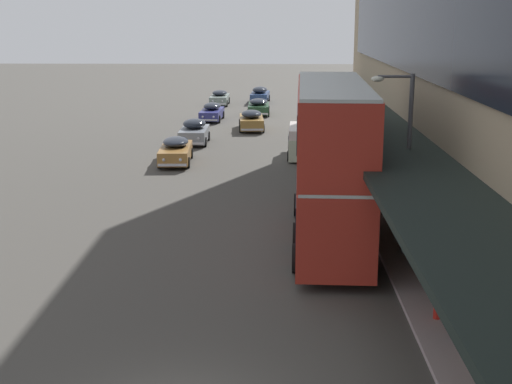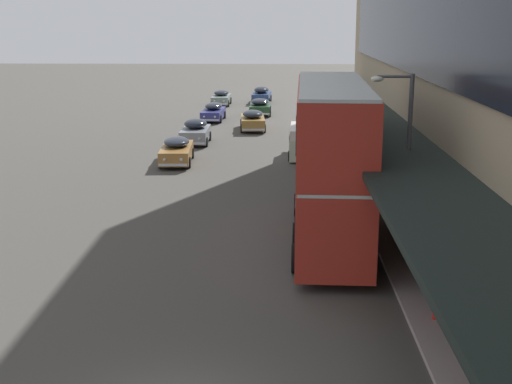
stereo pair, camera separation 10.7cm
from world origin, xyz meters
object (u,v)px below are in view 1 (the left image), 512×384
(sedan_trailing_near, at_px, (194,132))
(fire_hydrant, at_px, (437,307))
(sedan_lead_near, at_px, (176,150))
(sedan_second_near, at_px, (220,98))
(sedan_oncoming_front, at_px, (251,120))
(transit_bus_kerbside_front, at_px, (331,159))
(vw_van, at_px, (303,140))
(pedestrian_at_kerb, at_px, (458,304))
(sedan_second_mid, at_px, (260,95))
(street_lamp, at_px, (404,150))
(sedan_oncoming_rear, at_px, (259,107))
(sedan_far_back, at_px, (212,112))

(sedan_trailing_near, xyz_separation_m, fire_hydrant, (10.14, -29.53, -0.32))
(sedan_lead_near, height_order, sedan_second_near, sedan_lead_near)
(sedan_oncoming_front, bearing_deg, transit_bus_kerbside_front, -82.14)
(vw_van, xyz_separation_m, pedestrian_at_kerb, (3.01, -26.13, 0.08))
(sedan_second_mid, xyz_separation_m, street_lamp, (5.97, -47.72, 3.14))
(fire_hydrant, bearing_deg, street_lamp, 90.87)
(sedan_second_near, height_order, sedan_oncoming_front, sedan_oncoming_front)
(sedan_oncoming_front, relative_size, street_lamp, 0.73)
(sedan_trailing_near, height_order, pedestrian_at_kerb, pedestrian_at_kerb)
(sedan_oncoming_rear, height_order, pedestrian_at_kerb, pedestrian_at_kerb)
(sedan_second_near, xyz_separation_m, fire_hydrant, (10.02, -51.49, -0.23))
(sedan_oncoming_front, xyz_separation_m, fire_hydrant, (6.38, -35.60, -0.28))
(fire_hydrant, bearing_deg, sedan_far_back, 103.63)
(sedan_far_back, distance_m, sedan_second_mid, 13.41)
(sedan_oncoming_front, xyz_separation_m, sedan_second_mid, (0.32, 17.96, 0.04))
(street_lamp, bearing_deg, sedan_oncoming_rear, 98.74)
(sedan_oncoming_rear, bearing_deg, sedan_lead_near, -101.76)
(sedan_oncoming_rear, height_order, sedan_trailing_near, sedan_trailing_near)
(sedan_oncoming_rear, xyz_separation_m, pedestrian_at_kerb, (6.21, -45.78, 0.45))
(sedan_oncoming_front, bearing_deg, sedan_trailing_near, -121.78)
(sedan_oncoming_rear, relative_size, fire_hydrant, 6.44)
(sedan_second_mid, height_order, fire_hydrant, sedan_second_mid)
(sedan_far_back, height_order, pedestrian_at_kerb, pedestrian_at_kerb)
(sedan_second_near, relative_size, pedestrian_at_kerb, 2.39)
(transit_bus_kerbside_front, relative_size, sedan_lead_near, 2.22)
(transit_bus_kerbside_front, bearing_deg, sedan_oncoming_rear, 95.44)
(sedan_oncoming_rear, xyz_separation_m, street_lamp, (5.92, -38.54, 3.21))
(sedan_trailing_near, xyz_separation_m, sedan_second_near, (0.12, 21.96, -0.09))
(sedan_far_back, relative_size, pedestrian_at_kerb, 2.55)
(street_lamp, height_order, fire_hydrant, street_lamp)
(vw_van, relative_size, pedestrian_at_kerb, 2.49)
(transit_bus_kerbside_front, relative_size, vw_van, 2.39)
(sedan_trailing_near, xyz_separation_m, sedan_second_mid, (4.07, 24.03, -0.01))
(sedan_second_near, height_order, street_lamp, street_lamp)
(sedan_oncoming_rear, xyz_separation_m, fire_hydrant, (6.01, -44.38, -0.24))
(transit_bus_kerbside_front, bearing_deg, sedan_trailing_near, 109.09)
(sedan_oncoming_rear, distance_m, sedan_trailing_near, 15.41)
(sedan_second_mid, bearing_deg, vw_van, -83.58)
(sedan_lead_near, bearing_deg, transit_bus_kerbside_front, -62.34)
(vw_van, height_order, pedestrian_at_kerb, pedestrian_at_kerb)
(sedan_oncoming_front, bearing_deg, pedestrian_at_kerb, -79.92)
(sedan_oncoming_front, distance_m, fire_hydrant, 36.17)
(transit_bus_kerbside_front, height_order, sedan_trailing_near, transit_bus_kerbside_front)
(sedan_second_mid, bearing_deg, sedan_trailing_near, -99.62)
(vw_van, bearing_deg, fire_hydrant, -83.50)
(sedan_oncoming_rear, distance_m, sedan_lead_near, 22.09)
(sedan_second_mid, bearing_deg, sedan_lead_near, -98.22)
(transit_bus_kerbside_front, xyz_separation_m, sedan_second_near, (-7.52, 44.04, -2.59))
(sedan_second_mid, relative_size, pedestrian_at_kerb, 2.60)
(sedan_lead_near, bearing_deg, sedan_second_mid, 81.78)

